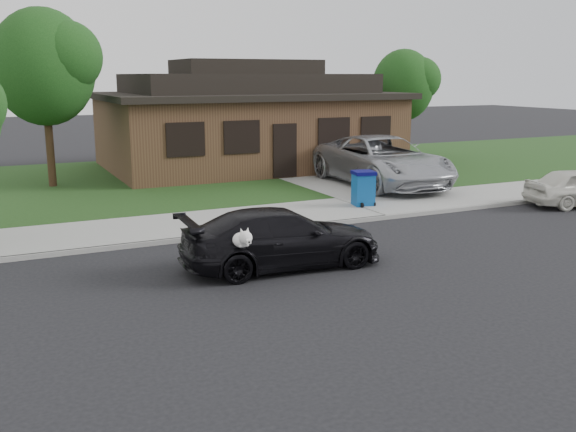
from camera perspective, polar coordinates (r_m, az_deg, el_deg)
name	(u,v)px	position (r m, az deg, el deg)	size (l,w,h in m)	color
ground	(332,267)	(14.14, 3.91, -4.55)	(120.00, 120.00, 0.00)	black
sidewalk	(247,219)	(18.50, -3.66, -0.29)	(60.00, 3.00, 0.12)	gray
curb	(268,230)	(17.15, -1.80, -1.28)	(60.00, 0.12, 0.12)	gray
lawn	(173,179)	(25.98, -10.23, 3.22)	(60.00, 13.00, 0.13)	#193814
driveway	(341,180)	(25.51, 4.73, 3.22)	(4.50, 13.00, 0.14)	gray
sedan	(281,238)	(13.96, -0.58, -1.98)	(4.53, 2.24, 1.29)	black
minivan	(382,161)	(23.96, 8.38, 4.89)	(2.99, 6.49, 1.80)	#B1B3B8
recycling_bin	(363,188)	(20.20, 6.71, 2.49)	(0.77, 0.77, 1.09)	#0D4B93
house	(247,121)	(28.89, -3.70, 8.43)	(12.60, 8.60, 4.65)	#422B1C
tree_0	(49,65)	(24.77, -20.50, 12.47)	(3.78, 3.60, 6.34)	#332114
tree_1	(407,84)	(32.23, 10.52, 11.47)	(3.15, 3.00, 5.25)	#332114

